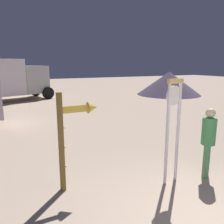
# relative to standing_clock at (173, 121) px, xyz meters

# --- Properties ---
(standing_clock) EXTENTS (0.43, 0.15, 2.37)m
(standing_clock) POSITION_rel_standing_clock_xyz_m (0.00, 0.00, 0.00)
(standing_clock) COLOR silver
(standing_clock) RESTS_ON ground_plane
(arrow_sign) EXTENTS (0.88, 0.26, 2.12)m
(arrow_sign) POSITION_rel_standing_clock_xyz_m (-2.04, 0.72, -0.06)
(arrow_sign) COLOR brown
(arrow_sign) RESTS_ON ground_plane
(person_near_clock) EXTENTS (0.32, 0.32, 1.68)m
(person_near_clock) POSITION_rel_standing_clock_xyz_m (0.94, -0.18, -0.51)
(person_near_clock) COLOR #4D8A56
(person_near_clock) RESTS_ON ground_plane
(box_truck_far) EXTENTS (6.66, 4.07, 3.02)m
(box_truck_far) POSITION_rel_standing_clock_xyz_m (-3.20, 14.55, 0.19)
(box_truck_far) COLOR white
(box_truck_far) RESTS_ON ground_plane
(dome_tent) EXTENTS (5.51, 5.51, 2.01)m
(dome_tent) POSITION_rel_standing_clock_xyz_m (9.96, 12.18, -0.45)
(dome_tent) COLOR #4C3D55
(dome_tent) RESTS_ON ground_plane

